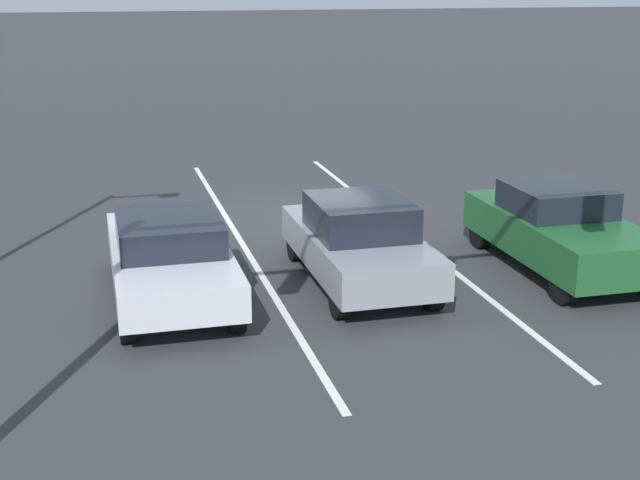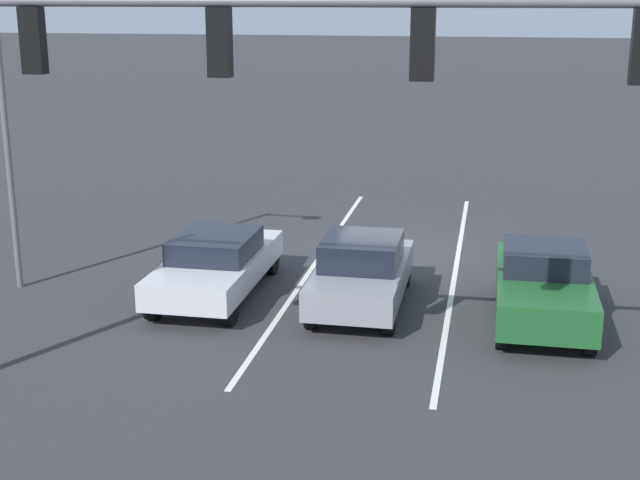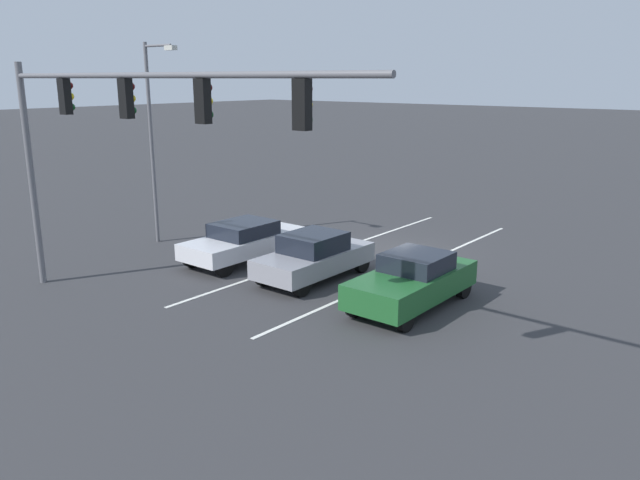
{
  "view_description": "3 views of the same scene",
  "coord_description": "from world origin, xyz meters",
  "views": [
    {
      "loc": [
        4.49,
        18.41,
        5.15
      ],
      "look_at": [
        1.13,
        5.48,
        1.17
      ],
      "focal_mm": 50.0,
      "sensor_mm": 36.0,
      "label": 1
    },
    {
      "loc": [
        -2.44,
        22.13,
        6.42
      ],
      "look_at": [
        0.99,
        4.67,
        1.48
      ],
      "focal_mm": 50.0,
      "sensor_mm": 36.0,
      "label": 2
    },
    {
      "loc": [
        -12.01,
        19.05,
        6.25
      ],
      "look_at": [
        0.19,
        4.02,
        1.2
      ],
      "focal_mm": 35.0,
      "sensor_mm": 36.0,
      "label": 3
    }
  ],
  "objects": [
    {
      "name": "car_darkgreen_leftlane_front",
      "position": [
        -3.58,
        4.56,
        0.76
      ],
      "size": [
        1.85,
        4.37,
        1.52
      ],
      "color": "#1E5928",
      "rests_on": "ground_plane"
    },
    {
      "name": "lane_stripe_center_divider",
      "position": [
        1.71,
        1.52,
        0.01
      ],
      "size": [
        0.12,
        15.04,
        0.01
      ],
      "primitive_type": "cube",
      "color": "silver",
      "rests_on": "ground_plane"
    },
    {
      "name": "lane_stripe_left_divider",
      "position": [
        -1.71,
        1.52,
        0.01
      ],
      "size": [
        0.12,
        15.04,
        0.01
      ],
      "primitive_type": "cube",
      "color": "silver",
      "rests_on": "ground_plane"
    },
    {
      "name": "street_lamp_right_shoulder",
      "position": [
        7.73,
        4.63,
        4.34
      ],
      "size": [
        1.77,
        0.24,
        7.52
      ],
      "color": "slate",
      "rests_on": "ground_plane"
    },
    {
      "name": "car_silver_rightlane_front",
      "position": [
        3.37,
        4.3,
        0.73
      ],
      "size": [
        1.87,
        4.66,
        1.39
      ],
      "color": "silver",
      "rests_on": "ground_plane"
    },
    {
      "name": "car_gray_midlane_front",
      "position": [
        0.14,
        4.38,
        0.76
      ],
      "size": [
        1.8,
        4.19,
        1.51
      ],
      "color": "gray",
      "rests_on": "ground_plane"
    },
    {
      "name": "traffic_signal_gantry",
      "position": [
        2.01,
        10.02,
        5.18
      ],
      "size": [
        12.92,
        0.37,
        6.7
      ],
      "color": "slate",
      "rests_on": "ground_plane"
    },
    {
      "name": "ground_plane",
      "position": [
        0.0,
        0.0,
        0.0
      ],
      "size": [
        240.0,
        240.0,
        0.0
      ],
      "primitive_type": "plane",
      "color": "#333335"
    }
  ]
}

